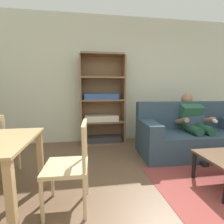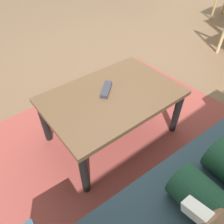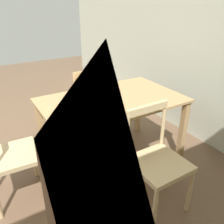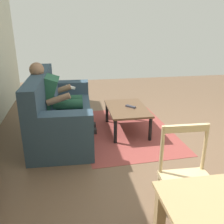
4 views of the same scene
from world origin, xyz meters
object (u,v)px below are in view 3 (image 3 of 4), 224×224
dining_chair_by_doorway (84,102)px  dining_chair_facing_couch (9,156)px  dining_table (112,109)px  dining_chair_near_wall (157,162)px

dining_chair_by_doorway → dining_chair_facing_couch: bearing=34.6°
dining_table → dining_chair_near_wall: (0.00, 0.71, -0.19)m
dining_table → dining_chair_facing_couch: bearing=-0.1°
dining_table → dining_chair_by_doorway: bearing=-90.2°
dining_chair_near_wall → dining_chair_by_doorway: dining_chair_by_doorway is taller
dining_chair_near_wall → dining_chair_facing_couch: (1.02, -0.71, -0.00)m
dining_chair_near_wall → dining_chair_by_doorway: (-0.00, -1.42, 0.01)m
dining_chair_near_wall → dining_table: bearing=-90.0°
dining_chair_facing_couch → dining_chair_by_doorway: dining_chair_by_doorway is taller
dining_table → dining_chair_by_doorway: dining_chair_by_doorway is taller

